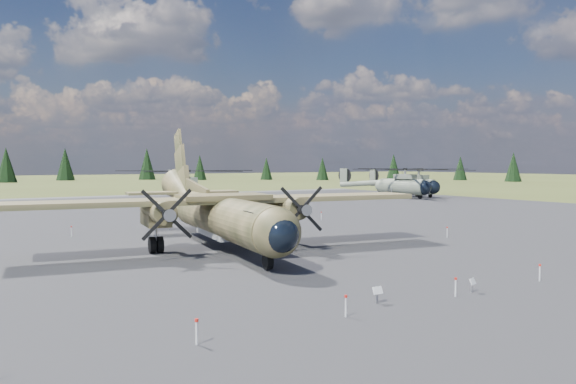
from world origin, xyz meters
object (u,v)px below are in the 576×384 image
helicopter_far (417,177)px  helicopter_mid (402,177)px  transport_plane (219,209)px  helicopter_near (187,181)px

helicopter_far → helicopter_mid: bearing=-163.3°
transport_plane → helicopter_near: transport_plane is taller
helicopter_near → transport_plane: bearing=-100.0°
helicopter_mid → helicopter_far: 5.21m
helicopter_mid → helicopter_far: helicopter_mid is taller
helicopter_near → helicopter_mid: size_ratio=0.95×
helicopter_near → helicopter_mid: 36.05m
helicopter_mid → helicopter_far: size_ratio=1.12×
helicopter_mid → helicopter_far: bearing=0.5°
helicopter_mid → helicopter_near: bearing=157.9°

